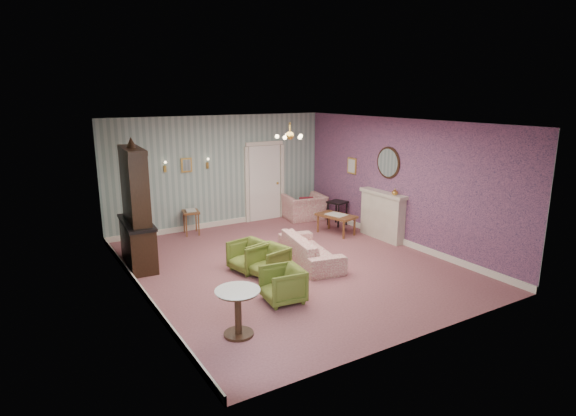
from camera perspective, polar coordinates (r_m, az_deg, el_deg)
floor at (r=9.82m, az=0.21°, el=-6.87°), size 7.00×7.00×0.00m
ceiling at (r=9.21m, az=0.23°, el=10.28°), size 7.00×7.00×0.00m
wall_back at (r=12.47m, az=-8.22°, el=4.35°), size 6.00×0.00×6.00m
wall_front at (r=6.77m, az=15.90°, el=-4.04°), size 6.00×0.00×6.00m
wall_left at (r=8.29m, az=-17.77°, el=-0.94°), size 0.00×7.00×7.00m
wall_right at (r=11.24m, az=13.41°, el=3.08°), size 0.00×7.00×7.00m
wall_right_floral at (r=11.23m, az=13.35°, el=3.07°), size 0.00×7.00×7.00m
door at (r=13.06m, az=-2.84°, el=3.24°), size 1.12×0.12×2.16m
olive_chair_a at (r=8.07m, az=-0.63°, el=-9.04°), size 0.68×0.71×0.66m
olive_chair_b at (r=9.14m, az=-2.38°, el=-6.27°), size 0.73×0.76×0.66m
olive_chair_c at (r=9.45m, az=-4.79°, el=-5.61°), size 0.72×0.76×0.67m
sofa_chintz at (r=9.85m, az=2.72°, el=-4.48°), size 0.93×2.01×0.76m
wingback_chair at (r=13.16m, az=2.01°, el=0.59°), size 1.15×0.84×0.93m
dresser at (r=9.93m, az=-17.97°, el=0.42°), size 0.64×1.57×2.57m
fireplace at (r=11.61m, az=11.30°, el=-0.88°), size 0.30×1.40×1.16m
mantel_vase at (r=11.17m, az=12.76°, el=1.92°), size 0.15×0.15×0.15m
oval_mirror at (r=11.43m, az=11.97°, el=5.36°), size 0.04×0.76×0.84m
framed_print at (r=12.48m, az=7.72°, el=5.06°), size 0.04×0.34×0.42m
coffee_table at (r=11.92m, az=5.81°, el=-1.94°), size 0.76×1.08×0.50m
side_table_black at (r=12.66m, az=5.95°, el=-0.64°), size 0.54×0.54×0.66m
pedestal_table at (r=7.05m, az=-6.03°, el=-12.41°), size 0.72×0.72×0.72m
nesting_table at (r=12.05m, az=-11.59°, el=-1.61°), size 0.47×0.56×0.65m
gilt_mirror_back at (r=12.08m, az=-12.12°, el=5.08°), size 0.28×0.06×0.36m
sconce_left at (r=11.90m, az=-14.59°, el=4.81°), size 0.16×0.12×0.30m
sconce_right at (r=12.25m, az=-9.66°, el=5.31°), size 0.16×0.12×0.30m
chandelier at (r=9.23m, az=0.23°, el=8.60°), size 0.56×0.56×0.36m
burgundy_cushion at (r=13.01m, az=2.19°, el=0.51°), size 0.41×0.28×0.39m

